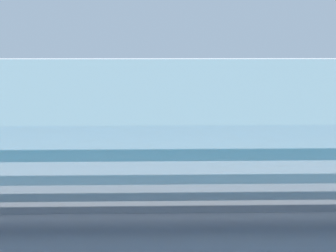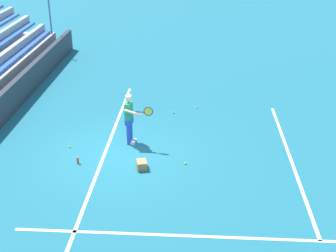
# 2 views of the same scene
# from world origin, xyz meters

# --- Properties ---
(ground_plane) EXTENTS (160.00, 160.00, 0.00)m
(ground_plane) POSITION_xyz_m (0.00, 0.00, 0.00)
(ground_plane) COLOR #1E6B7F
(court_baseline_white) EXTENTS (12.00, 0.10, 0.01)m
(court_baseline_white) POSITION_xyz_m (0.00, -0.50, 0.00)
(court_baseline_white) COLOR white
(court_baseline_white) RESTS_ON ground
(court_sideline_white) EXTENTS (0.10, 12.00, 0.01)m
(court_sideline_white) POSITION_xyz_m (4.11, 4.00, 0.00)
(court_sideline_white) COLOR white
(court_sideline_white) RESTS_ON ground
(court_service_line_white) EXTENTS (8.22, 0.10, 0.01)m
(court_service_line_white) POSITION_xyz_m (0.00, 5.50, 0.00)
(court_service_line_white) COLOR white
(court_service_line_white) RESTS_ON ground
(tennis_player) EXTENTS (0.64, 0.97, 1.71)m
(tennis_player) POSITION_xyz_m (-0.80, 0.24, 0.89)
(tennis_player) COLOR blue
(tennis_player) RESTS_ON ground
(ball_box_cardboard) EXTENTS (0.46, 0.39, 0.26)m
(ball_box_cardboard) POSITION_xyz_m (0.93, 0.82, 0.13)
(ball_box_cardboard) COLOR #A87F51
(ball_box_cardboard) RESTS_ON ground
(tennis_ball_midcourt) EXTENTS (0.07, 0.07, 0.07)m
(tennis_ball_midcourt) POSITION_xyz_m (0.59, 2.15, 0.03)
(tennis_ball_midcourt) COLOR #CCE533
(tennis_ball_midcourt) RESTS_ON ground
(tennis_ball_on_baseline) EXTENTS (0.07, 0.07, 0.07)m
(tennis_ball_on_baseline) POSITION_xyz_m (-0.29, -1.74, 0.03)
(tennis_ball_on_baseline) COLOR #CCE533
(tennis_ball_on_baseline) RESTS_ON ground
(tennis_ball_near_player) EXTENTS (0.07, 0.07, 0.07)m
(tennis_ball_near_player) POSITION_xyz_m (-3.38, 1.58, 0.03)
(tennis_ball_near_player) COLOR #CCE533
(tennis_ball_near_player) RESTS_ON ground
(tennis_ball_far_right) EXTENTS (0.07, 0.07, 0.07)m
(tennis_ball_far_right) POSITION_xyz_m (-3.98, 2.48, 0.03)
(tennis_ball_far_right) COLOR #CCE533
(tennis_ball_far_right) RESTS_ON ground
(tennis_ball_toward_net) EXTENTS (0.07, 0.07, 0.07)m
(tennis_ball_toward_net) POSITION_xyz_m (-3.83, -0.13, 0.03)
(tennis_ball_toward_net) COLOR #CCE533
(tennis_ball_toward_net) RESTS_ON ground
(water_bottle) EXTENTS (0.07, 0.07, 0.22)m
(water_bottle) POSITION_xyz_m (0.74, -1.22, 0.11)
(water_bottle) COLOR #EA4C33
(water_bottle) RESTS_ON ground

